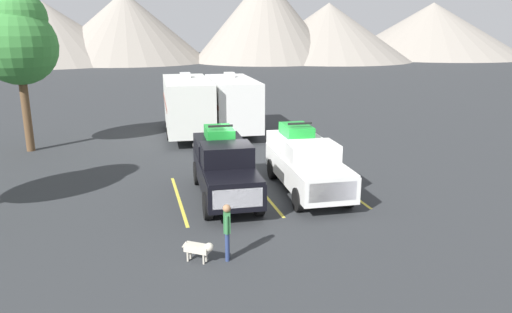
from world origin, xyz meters
The scene contains 12 objects.
ground_plane centered at (0.00, 0.00, 0.00)m, with size 240.00×240.00×0.00m, color #2D3033.
pickup_truck_a centered at (-1.53, -0.89, 1.22)m, with size 2.29×5.78×2.62m.
pickup_truck_b centered at (1.71, -0.97, 1.17)m, with size 2.35×5.83×2.57m.
lot_stripe_a centered at (-3.27, -0.84, 0.00)m, with size 0.12×5.50×0.01m, color gold.
lot_stripe_b centered at (0.00, -0.84, 0.00)m, with size 0.12×5.50×0.01m, color gold.
lot_stripe_c centered at (3.27, -0.84, 0.00)m, with size 0.12×5.50×0.01m, color gold.
camper_trailer_a centered at (-1.55, 10.21, 1.95)m, with size 2.93×8.47×3.69m.
camper_trailer_b centered at (1.18, 10.27, 1.93)m, with size 2.87×7.93×3.65m.
person_a centered at (-2.47, -6.09, 0.94)m, with size 0.24×0.35×1.63m.
dog centered at (-3.22, -6.03, 0.40)m, with size 0.83×0.64×0.61m.
tree_a centered at (-10.01, 8.76, 5.71)m, with size 3.86×3.86×8.10m.
mountain_ridge centered at (3.66, 79.45, 6.11)m, with size 165.90×43.80×16.64m.
Camera 1 is at (-4.80, -18.04, 6.20)m, focal length 33.60 mm.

